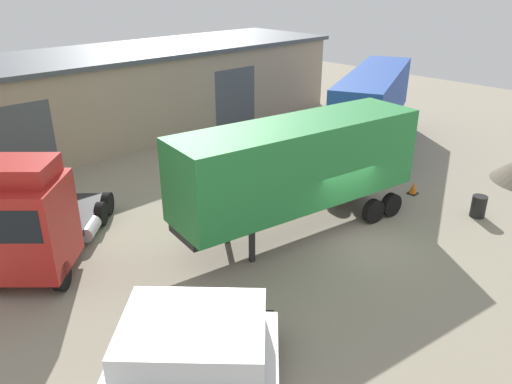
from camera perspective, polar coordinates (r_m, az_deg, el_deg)
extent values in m
plane|color=gray|center=(18.75, 11.16, -5.29)|extent=(60.00, 60.00, 0.00)
cube|color=tan|center=(30.73, -16.27, 10.39)|extent=(29.75, 7.09, 4.62)
cube|color=#474C51|center=(30.29, -16.81, 14.86)|extent=(30.25, 7.59, 0.25)
cube|color=#4C5156|center=(25.29, -25.37, 5.03)|extent=(3.20, 0.08, 3.60)
cube|color=#4C5156|center=(31.58, -2.40, 10.71)|extent=(3.20, 0.08, 3.60)
cube|color=silver|center=(7.65, -7.17, -16.18)|extent=(2.67, 2.67, 0.60)
cube|color=#232326|center=(12.23, -4.15, -19.49)|extent=(4.33, 4.33, 0.24)
cylinder|color=black|center=(12.75, 1.33, -17.98)|extent=(0.90, 0.90, 0.98)
cylinder|color=black|center=(12.94, -8.94, -17.60)|extent=(0.90, 0.90, 0.98)
cylinder|color=black|center=(13.44, 1.36, -15.42)|extent=(0.90, 0.90, 0.98)
cylinder|color=black|center=(13.61, -8.28, -15.11)|extent=(0.90, 0.90, 0.98)
cube|color=#28843D|center=(17.81, 4.87, 3.43)|extent=(9.78, 3.92, 2.89)
cube|color=#232326|center=(18.41, 4.70, -1.14)|extent=(9.67, 3.18, 0.24)
cube|color=#232326|center=(16.79, -0.47, -6.29)|extent=(0.18, 0.18, 1.11)
cube|color=#232326|center=(17.97, -3.35, -4.17)|extent=(0.18, 0.18, 1.11)
cylinder|color=black|center=(19.91, 13.26, -2.13)|extent=(0.98, 0.44, 0.95)
cylinder|color=black|center=(21.28, 8.95, -0.02)|extent=(0.98, 0.44, 0.95)
cylinder|color=black|center=(20.61, 15.16, -1.41)|extent=(0.98, 0.44, 0.95)
cylinder|color=black|center=(21.94, 10.86, 0.59)|extent=(0.98, 0.44, 0.95)
cube|color=red|center=(16.82, -24.89, -3.49)|extent=(3.47, 3.46, 2.86)
cube|color=red|center=(16.34, -25.65, 2.18)|extent=(2.68, 2.66, 0.60)
cube|color=black|center=(15.64, -26.89, -3.57)|extent=(1.58, 1.50, 1.03)
cube|color=#232326|center=(19.95, -20.78, -2.72)|extent=(4.13, 4.20, 0.24)
cylinder|color=#B2B2B7|center=(19.19, -18.49, -4.02)|extent=(1.16, 1.18, 0.56)
cylinder|color=black|center=(16.58, -21.35, -8.93)|extent=(0.85, 0.88, 0.93)
cylinder|color=black|center=(20.11, -17.29, -2.38)|extent=(0.85, 0.88, 0.93)
cylinder|color=black|center=(20.86, -23.08, -2.30)|extent=(0.85, 0.88, 0.93)
cylinder|color=black|center=(20.88, -16.63, -1.29)|extent=(0.85, 0.88, 0.93)
cylinder|color=black|center=(21.61, -22.23, -1.25)|extent=(0.85, 0.88, 0.93)
cube|color=#2347A3|center=(28.49, 13.26, 10.55)|extent=(10.98, 6.80, 2.74)
cube|color=#232326|center=(28.86, 12.99, 7.68)|extent=(10.67, 6.12, 0.24)
cube|color=#232326|center=(25.86, 13.32, 4.19)|extent=(0.21, 0.21, 1.11)
cube|color=#232326|center=(26.12, 9.86, 4.69)|extent=(0.21, 0.21, 1.11)
cylinder|color=black|center=(32.42, 15.94, 7.83)|extent=(1.07, 0.70, 1.04)
cylinder|color=black|center=(32.70, 12.10, 8.35)|extent=(1.07, 0.70, 1.04)
cylinder|color=black|center=(33.38, 16.16, 8.25)|extent=(1.07, 0.70, 1.04)
cylinder|color=black|center=(33.65, 12.43, 8.76)|extent=(1.07, 0.70, 1.04)
cylinder|color=black|center=(21.73, 24.09, -1.51)|extent=(0.58, 0.58, 0.88)
cube|color=black|center=(23.09, 17.47, -0.14)|extent=(0.40, 0.40, 0.04)
cone|color=orange|center=(22.99, 17.54, 0.44)|extent=(0.36, 0.36, 0.55)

